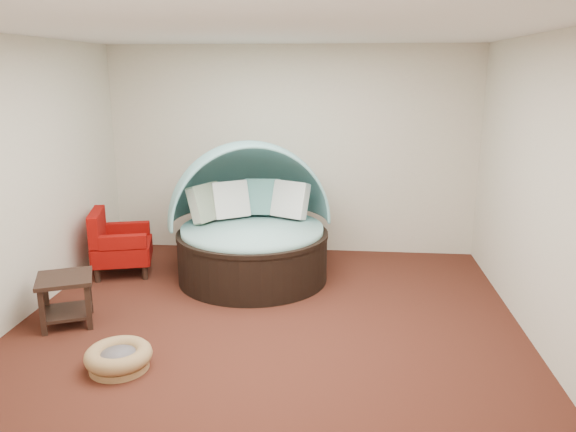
# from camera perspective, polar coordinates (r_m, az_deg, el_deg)

# --- Properties ---
(floor) EXTENTS (5.00, 5.00, 0.00)m
(floor) POSITION_cam_1_polar(r_m,az_deg,el_deg) (5.69, -2.05, -11.08)
(floor) COLOR #491F14
(floor) RESTS_ON ground
(wall_back) EXTENTS (5.00, 0.00, 5.00)m
(wall_back) POSITION_cam_1_polar(r_m,az_deg,el_deg) (7.69, 0.34, 6.63)
(wall_back) COLOR beige
(wall_back) RESTS_ON floor
(wall_front) EXTENTS (5.00, 0.00, 5.00)m
(wall_front) POSITION_cam_1_polar(r_m,az_deg,el_deg) (2.88, -8.97, -7.28)
(wall_front) COLOR beige
(wall_front) RESTS_ON floor
(wall_left) EXTENTS (0.00, 5.00, 5.00)m
(wall_left) POSITION_cam_1_polar(r_m,az_deg,el_deg) (6.10, -26.19, 3.04)
(wall_left) COLOR beige
(wall_left) RESTS_ON floor
(wall_right) EXTENTS (0.00, 5.00, 5.00)m
(wall_right) POSITION_cam_1_polar(r_m,az_deg,el_deg) (5.49, 24.64, 2.08)
(wall_right) COLOR beige
(wall_right) RESTS_ON floor
(ceiling) EXTENTS (5.00, 5.00, 0.00)m
(ceiling) POSITION_cam_1_polar(r_m,az_deg,el_deg) (5.14, -2.34, 18.33)
(ceiling) COLOR white
(ceiling) RESTS_ON wall_back
(canopy_daybed) EXTENTS (2.32, 2.28, 1.66)m
(canopy_daybed) POSITION_cam_1_polar(r_m,az_deg,el_deg) (6.77, -3.80, 0.06)
(canopy_daybed) COLOR black
(canopy_daybed) RESTS_ON floor
(pet_basket) EXTENTS (0.69, 0.69, 0.20)m
(pet_basket) POSITION_cam_1_polar(r_m,az_deg,el_deg) (5.11, -16.82, -13.60)
(pet_basket) COLOR olive
(pet_basket) RESTS_ON floor
(red_armchair) EXTENTS (0.86, 0.86, 0.81)m
(red_armchair) POSITION_cam_1_polar(r_m,az_deg,el_deg) (7.26, -16.92, -2.78)
(red_armchair) COLOR black
(red_armchair) RESTS_ON floor
(side_table) EXTENTS (0.68, 0.68, 0.50)m
(side_table) POSITION_cam_1_polar(r_m,az_deg,el_deg) (6.02, -21.64, -7.32)
(side_table) COLOR black
(side_table) RESTS_ON floor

